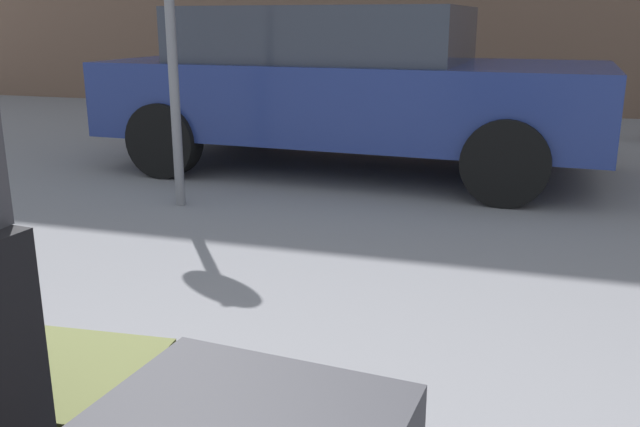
{
  "coord_description": "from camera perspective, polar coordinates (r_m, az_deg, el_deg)",
  "views": [
    {
      "loc": [
        0.64,
        -0.9,
        1.31
      ],
      "look_at": [
        0.0,
        1.2,
        0.69
      ],
      "focal_mm": 38.39,
      "sensor_mm": 36.0,
      "label": 1
    }
  ],
  "objects": [
    {
      "name": "suitcase_olive_rear_right",
      "position": [
        1.73,
        -22.08,
        -15.12
      ],
      "size": [
        0.52,
        0.42,
        0.23
      ],
      "primitive_type": "cube",
      "rotation": [
        0.0,
        0.0,
        0.08
      ],
      "color": "#4C5128",
      "rests_on": "luggage_cart"
    },
    {
      "name": "parked_car",
      "position": [
        6.17,
        2.18,
        10.72
      ],
      "size": [
        4.38,
        2.07,
        1.42
      ],
      "color": "navy",
      "rests_on": "ground_plane"
    },
    {
      "name": "no_parking_sign",
      "position": [
        4.96,
        -12.43,
        16.39
      ],
      "size": [
        0.49,
        0.15,
        2.23
      ],
      "color": "slate",
      "rests_on": "ground_plane"
    }
  ]
}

